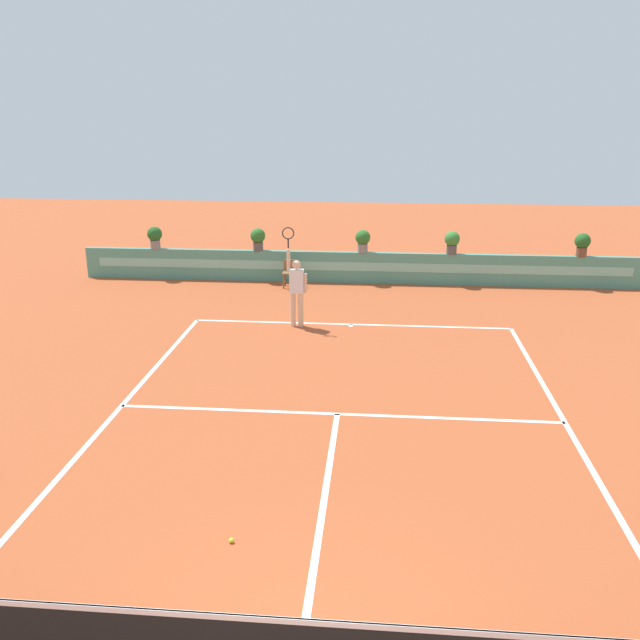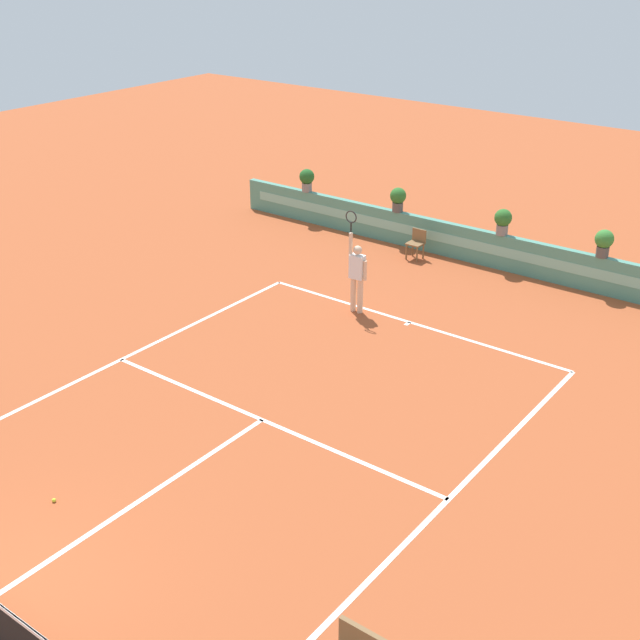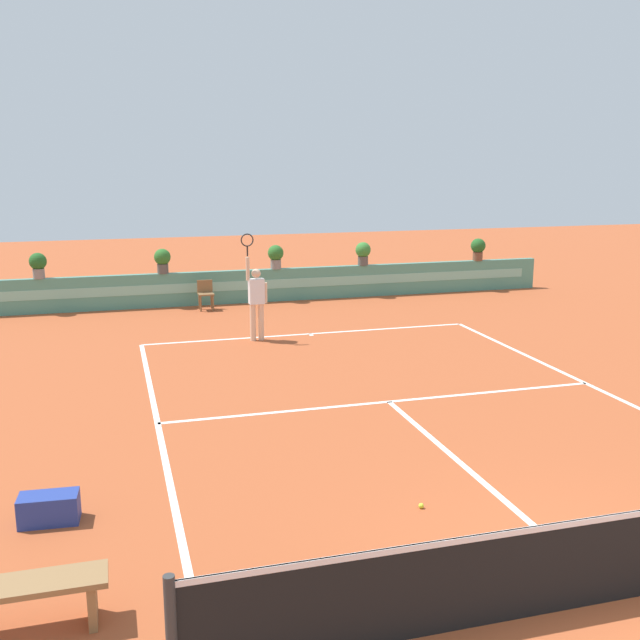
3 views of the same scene
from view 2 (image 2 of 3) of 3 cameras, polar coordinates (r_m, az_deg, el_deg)
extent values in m
plane|color=#A84C28|center=(16.02, -4.95, -7.48)|extent=(60.00, 60.00, 0.00)
cube|color=white|center=(20.18, 6.19, -0.15)|extent=(8.22, 0.10, 0.01)
cube|color=white|center=(16.27, -4.01, -6.86)|extent=(8.22, 0.10, 0.01)
cube|color=white|center=(14.46, -12.48, -12.15)|extent=(0.10, 6.40, 0.01)
cube|color=white|center=(18.64, -14.58, -3.17)|extent=(0.10, 11.89, 0.01)
cube|color=white|center=(14.04, 7.89, -13.04)|extent=(0.10, 11.89, 0.01)
cube|color=white|center=(20.10, 6.04, -0.25)|extent=(0.10, 0.20, 0.01)
cube|color=#4C8E7A|center=(23.68, 11.95, 4.71)|extent=(18.00, 0.20, 1.00)
cube|color=#7ABCA8|center=(23.58, 11.85, 4.76)|extent=(17.10, 0.01, 0.28)
cylinder|color=brown|center=(23.95, 5.96, 4.68)|extent=(0.05, 0.05, 0.45)
cylinder|color=brown|center=(23.79, 6.69, 4.49)|extent=(0.05, 0.05, 0.45)
cylinder|color=brown|center=(24.24, 6.40, 4.91)|extent=(0.05, 0.05, 0.45)
cylinder|color=brown|center=(24.07, 7.12, 4.73)|extent=(0.05, 0.05, 0.45)
cube|color=brown|center=(23.93, 6.57, 5.25)|extent=(0.44, 0.44, 0.04)
cube|color=brown|center=(24.02, 6.84, 5.83)|extent=(0.44, 0.04, 0.36)
cylinder|color=beige|center=(20.42, 2.78, 1.67)|extent=(0.14, 0.14, 0.90)
cylinder|color=beige|center=(20.51, 2.30, 1.80)|extent=(0.14, 0.14, 0.90)
cube|color=white|center=(20.17, 2.58, 3.69)|extent=(0.37, 0.24, 0.60)
sphere|color=beige|center=(20.02, 2.61, 4.83)|extent=(0.22, 0.22, 0.22)
cylinder|color=beige|center=(20.07, 2.13, 5.26)|extent=(0.09, 0.09, 0.55)
cylinder|color=black|center=(19.93, 2.15, 6.40)|extent=(0.04, 0.04, 0.24)
torus|color=#262626|center=(19.85, 2.16, 7.11)|extent=(0.31, 0.04, 0.31)
cylinder|color=beige|center=(20.09, 3.11, 3.42)|extent=(0.09, 0.09, 0.50)
sphere|color=#CCE033|center=(14.81, -17.84, -11.72)|extent=(0.07, 0.07, 0.07)
cylinder|color=#514C47|center=(24.91, 5.36, 7.76)|extent=(0.32, 0.32, 0.28)
sphere|color=#2D6B28|center=(24.80, 5.40, 8.52)|extent=(0.48, 0.48, 0.48)
cylinder|color=#514C47|center=(22.48, 18.86, 4.48)|extent=(0.32, 0.32, 0.28)
sphere|color=#387F33|center=(22.37, 18.98, 5.30)|extent=(0.48, 0.48, 0.48)
cylinder|color=gray|center=(26.77, -0.91, 9.13)|extent=(0.32, 0.32, 0.28)
sphere|color=#235B23|center=(26.67, -0.91, 9.84)|extent=(0.48, 0.48, 0.48)
cylinder|color=gray|center=(23.41, 12.41, 6.09)|extent=(0.32, 0.32, 0.28)
sphere|color=#2D6B28|center=(23.30, 12.49, 6.89)|extent=(0.48, 0.48, 0.48)
camera|label=1|loc=(9.14, -55.69, -7.59)|focal=38.28mm
camera|label=3|loc=(14.65, -56.08, -3.67)|focal=41.82mm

